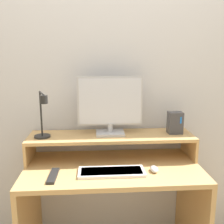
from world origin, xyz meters
TOP-DOWN VIEW (x-y plane):
  - wall_back at (0.00, 0.63)m, footprint 6.00×0.05m
  - desk at (0.00, 0.30)m, footprint 1.16×0.60m
  - monitor_shelf at (0.00, 0.45)m, footprint 1.16×0.30m
  - monitor at (-0.01, 0.46)m, footprint 0.45×0.15m
  - desk_lamp at (-0.45, 0.36)m, footprint 0.13×0.25m
  - router_dock at (0.46, 0.45)m, footprint 0.10×0.08m
  - keyboard at (-0.02, 0.19)m, footprint 0.41×0.15m
  - mouse at (0.26, 0.19)m, footprint 0.05×0.08m
  - remote_control at (-0.37, 0.16)m, footprint 0.05×0.20m

SIDE VIEW (x-z plane):
  - desk at x=0.00m, z-range 0.15..0.91m
  - remote_control at x=-0.37m, z-range 0.75..0.77m
  - keyboard at x=-0.02m, z-range 0.76..0.77m
  - mouse at x=0.26m, z-range 0.75..0.79m
  - monitor_shelf at x=0.00m, z-range 0.81..0.98m
  - router_dock at x=0.46m, z-range 0.93..1.08m
  - desk_lamp at x=-0.45m, z-range 0.91..1.23m
  - monitor at x=-0.01m, z-range 0.93..1.34m
  - wall_back at x=0.00m, z-range 0.00..2.50m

